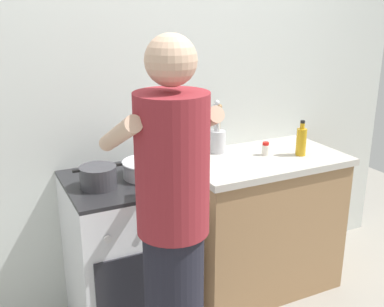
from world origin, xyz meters
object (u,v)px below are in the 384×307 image
at_px(stove_range, 126,254).
at_px(mixing_bowl, 147,168).
at_px(pot, 98,177).
at_px(spice_bottle, 265,149).
at_px(oil_bottle, 301,141).
at_px(utensil_crock, 218,137).
at_px(person, 173,239).

distance_m(stove_range, mixing_bowl, 0.52).
bearing_deg(pot, spice_bottle, 3.54).
distance_m(stove_range, oil_bottle, 1.25).
bearing_deg(pot, utensil_crock, 16.48).
bearing_deg(oil_bottle, pot, 178.65).
bearing_deg(spice_bottle, stove_range, -178.74).
relative_size(spice_bottle, oil_bottle, 0.38).
xyz_separation_m(mixing_bowl, spice_bottle, (0.79, 0.03, -0.01)).
bearing_deg(stove_range, utensil_crock, 16.15).
height_order(mixing_bowl, spice_bottle, mixing_bowl).
bearing_deg(oil_bottle, stove_range, 176.16).
bearing_deg(person, utensil_crock, 51.10).
xyz_separation_m(stove_range, mixing_bowl, (0.14, -0.01, 0.50)).
distance_m(stove_range, spice_bottle, 1.05).
xyz_separation_m(utensil_crock, spice_bottle, (0.24, -0.18, -0.06)).
relative_size(oil_bottle, person, 0.13).
height_order(pot, mixing_bowl, pot).
bearing_deg(spice_bottle, utensil_crock, 143.27).
relative_size(mixing_bowl, spice_bottle, 3.33).
height_order(stove_range, utensil_crock, utensil_crock).
bearing_deg(stove_range, pot, -161.93).
xyz_separation_m(pot, mixing_bowl, (0.28, 0.04, -0.01)).
bearing_deg(person, mixing_bowl, 78.59).
height_order(oil_bottle, person, person).
relative_size(stove_range, utensil_crock, 2.68).
height_order(stove_range, pot, pot).
relative_size(utensil_crock, person, 0.20).
distance_m(mixing_bowl, oil_bottle, 0.99).
height_order(spice_bottle, person, person).
height_order(spice_bottle, oil_bottle, oil_bottle).
relative_size(mixing_bowl, utensil_crock, 0.83).
bearing_deg(utensil_crock, stove_range, -163.85).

